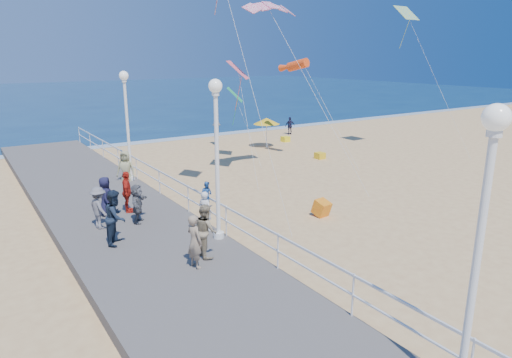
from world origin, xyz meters
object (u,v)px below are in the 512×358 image
beach_walker_b (290,126)px  beach_walker_a (217,133)px  beach_chair_left (285,139)px  toddler_held (207,194)px  beach_umbrella (267,121)px  beach_chair_right (320,156)px  lamp_post_mid (217,144)px  spectator_7 (116,217)px  spectator_3 (127,192)px  woman_holding_toddler (205,211)px  box_kite (322,209)px  spectator_6 (195,241)px  spectator_1 (206,230)px  beach_walker_c (126,170)px  spectator_2 (99,208)px  lamp_post_far (127,115)px  spectator_4 (105,196)px  lamp_post_near (481,229)px  spectator_5 (137,204)px

beach_walker_b → beach_walker_a: bearing=16.9°
beach_chair_left → toddler_held: bearing=-135.3°
beach_walker_a → beach_walker_b: size_ratio=1.16×
beach_umbrella → beach_chair_left: size_ratio=3.89×
beach_chair_right → toddler_held: bearing=-147.4°
beach_chair_right → lamp_post_mid: bearing=-144.4°
spectator_7 → spectator_3: bearing=8.0°
woman_holding_toddler → box_kite: woman_holding_toddler is taller
woman_holding_toddler → spectator_6: (-1.60, -2.42, 0.09)m
toddler_held → spectator_1: toddler_held is taller
beach_walker_a → beach_walker_c: bearing=163.2°
spectator_1 → spectator_2: bearing=33.8°
toddler_held → beach_walker_a: size_ratio=0.53×
lamp_post_far → spectator_2: size_ratio=3.44×
lamp_post_mid → box_kite: (5.10, 0.52, -3.36)m
spectator_3 → spectator_4: (-0.81, 0.11, -0.06)m
spectator_4 → beach_walker_b: (18.90, 12.85, -0.44)m
toddler_held → spectator_3: size_ratio=0.54×
spectator_7 → beach_walker_c: 8.08m
lamp_post_far → woman_holding_toddler: size_ratio=3.68×
lamp_post_near → woman_holding_toddler: (-0.05, 9.86, -2.54)m
spectator_3 → spectator_1: bearing=-153.3°
beach_chair_left → spectator_3: bearing=-146.3°
spectator_4 → beach_walker_a: 16.90m
spectator_7 → beach_chair_left: 21.72m
lamp_post_mid → spectator_6: 3.35m
beach_walker_c → lamp_post_near: bearing=-49.9°
spectator_6 → beach_walker_c: (1.42, 10.60, -0.26)m
spectator_2 → beach_chair_left: spectator_2 is taller
spectator_2 → spectator_3: bearing=-61.3°
lamp_post_far → spectator_5: lamp_post_far is taller
spectator_5 → beach_umbrella: 17.13m
beach_walker_c → lamp_post_far: bearing=30.6°
spectator_4 → beach_walker_c: size_ratio=0.81×
spectator_2 → spectator_6: 4.92m
lamp_post_far → beach_walker_c: size_ratio=2.79×
box_kite → beach_umbrella: (6.42, 13.23, 1.61)m
spectator_1 → beach_chair_left: size_ratio=3.03×
box_kite → woman_holding_toddler: bearing=168.6°
spectator_4 → spectator_6: spectator_6 is taller
woman_holding_toddler → spectator_2: (-3.07, 2.28, 0.05)m
lamp_post_mid → lamp_post_far: 9.00m
beach_walker_b → woman_holding_toddler: bearing=57.4°
beach_walker_c → beach_walker_a: bearing=78.8°
beach_walker_c → beach_chair_left: (14.29, 5.80, -0.75)m
spectator_3 → toddler_held: bearing=-131.9°
spectator_1 → beach_umbrella: beach_umbrella is taller
lamp_post_near → woman_holding_toddler: 10.18m
spectator_1 → beach_chair_left: 21.92m
spectator_5 → box_kite: spectator_5 is taller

